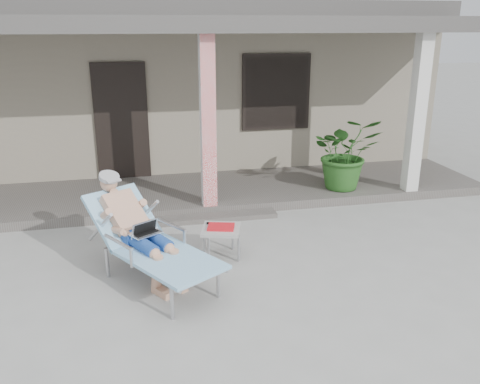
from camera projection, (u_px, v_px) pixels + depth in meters
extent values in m
plane|color=#9E9E99|center=(238.00, 275.00, 6.15)|extent=(60.00, 60.00, 0.00)
cube|color=gray|center=(179.00, 87.00, 11.70)|extent=(10.00, 5.00, 3.00)
cube|color=#474442|center=(176.00, 11.00, 11.18)|extent=(10.40, 5.40, 0.30)
cube|color=black|center=(122.00, 122.00, 9.19)|extent=(0.95, 0.06, 2.10)
cube|color=black|center=(276.00, 92.00, 9.63)|extent=(1.20, 0.06, 1.30)
cube|color=black|center=(276.00, 92.00, 9.63)|extent=(1.32, 0.05, 1.42)
cube|color=#605B56|center=(202.00, 192.00, 8.91)|extent=(10.00, 2.00, 0.15)
cube|color=red|center=(208.00, 123.00, 7.69)|extent=(0.22, 0.22, 2.61)
cube|color=silver|center=(417.00, 115.00, 8.40)|extent=(0.22, 0.22, 2.61)
cube|color=#474442|center=(198.00, 24.00, 8.02)|extent=(10.00, 2.30, 0.24)
cube|color=#605B56|center=(213.00, 217.00, 7.86)|extent=(2.00, 0.30, 0.07)
cylinder|color=#B7B7BC|center=(172.00, 303.00, 5.17)|extent=(0.04, 0.04, 0.38)
cylinder|color=#B7B7BC|center=(218.00, 282.00, 5.59)|extent=(0.04, 0.04, 0.38)
cylinder|color=#B7B7BC|center=(107.00, 263.00, 6.04)|extent=(0.04, 0.04, 0.38)
cylinder|color=#B7B7BC|center=(151.00, 247.00, 6.46)|extent=(0.04, 0.04, 0.38)
cube|color=#B7B7BC|center=(169.00, 261.00, 5.64)|extent=(1.19, 1.39, 0.03)
cube|color=#9BD9EF|center=(169.00, 259.00, 5.63)|extent=(1.29, 1.47, 0.04)
cube|color=#B7B7BC|center=(123.00, 219.00, 6.17)|extent=(0.85, 0.83, 0.50)
cube|color=#9BD9EF|center=(123.00, 217.00, 6.16)|extent=(0.97, 0.95, 0.57)
cylinder|color=#A3A3A6|center=(108.00, 176.00, 6.22)|extent=(0.34, 0.34, 0.13)
cube|color=silver|center=(145.00, 233.00, 5.87)|extent=(0.41, 0.38, 0.24)
cube|color=#A7A7A3|center=(221.00, 229.00, 6.51)|extent=(0.59, 0.59, 0.04)
cylinder|color=#B7B7BC|center=(209.00, 251.00, 6.36)|extent=(0.03, 0.03, 0.36)
cylinder|color=#B7B7BC|center=(239.00, 248.00, 6.43)|extent=(0.03, 0.03, 0.36)
cylinder|color=#B7B7BC|center=(204.00, 239.00, 6.71)|extent=(0.03, 0.03, 0.36)
cylinder|color=#B7B7BC|center=(233.00, 237.00, 6.79)|extent=(0.03, 0.03, 0.36)
cube|color=red|center=(221.00, 227.00, 6.50)|extent=(0.39, 0.33, 0.03)
cube|color=black|center=(219.00, 224.00, 6.62)|extent=(0.33, 0.11, 0.03)
imported|color=#26591E|center=(346.00, 153.00, 8.71)|extent=(1.31, 1.19, 1.27)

